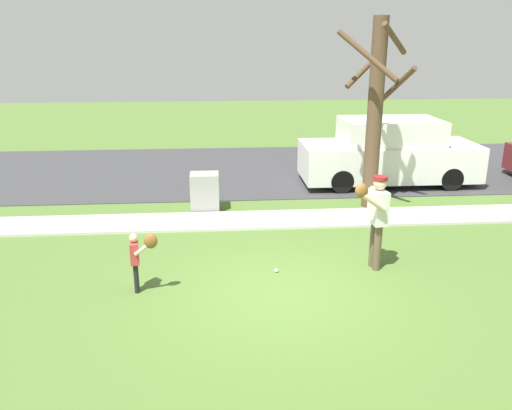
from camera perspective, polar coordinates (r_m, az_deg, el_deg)
ground_plane at (r=12.14m, az=0.53°, el=-1.93°), size 48.00×48.00×0.00m
sidewalk_strip at (r=12.22m, az=0.49°, el=-1.64°), size 36.00×1.20×0.06m
road_surface at (r=17.01m, az=-0.96°, el=3.94°), size 36.00×6.80×0.02m
person_adult at (r=9.65m, az=13.00°, el=-0.79°), size 0.70×0.72×1.77m
person_child at (r=8.89m, az=-12.67°, el=-5.21°), size 0.50×0.38×1.08m
baseball at (r=9.65m, az=2.23°, el=-7.16°), size 0.07×0.07×0.07m
utility_cabinet at (r=12.94m, az=-5.62°, el=1.43°), size 0.70×0.60×0.93m
street_tree_near at (r=13.10m, az=12.90°, el=10.18°), size 1.84×1.88×4.59m
parked_van_white at (r=15.62m, az=14.28°, el=5.48°), size 5.00×1.95×1.88m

